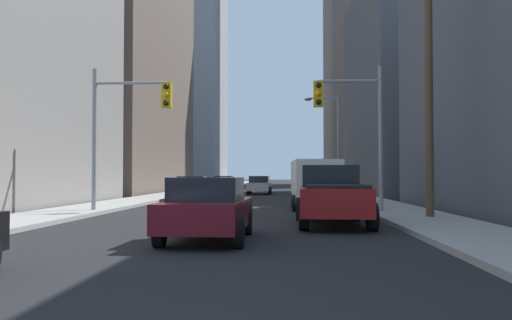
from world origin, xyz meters
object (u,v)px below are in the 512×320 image
Objects in this scene: sedan_beige at (193,188)px; sedan_silver at (260,185)px; traffic_signal_near_left at (127,116)px; traffic_signal_near_right at (352,115)px; cargo_van_white at (315,181)px; sedan_maroon at (208,208)px; sedan_blue at (224,184)px; pickup_truck_red at (332,195)px.

sedan_silver is (3.58, 11.89, 0.00)m from sedan_beige.
traffic_signal_near_right is (9.22, -0.00, -0.03)m from traffic_signal_near_left.
sedan_beige is 0.99× the size of sedan_silver.
sedan_maroon is (-3.27, -12.19, -0.52)m from cargo_van_white.
cargo_van_white is 10.42m from sedan_beige.
sedan_silver is at bearing 73.24° from sedan_beige.
traffic_signal_near_left reaches higher than sedan_silver.
cargo_van_white reaches higher than sedan_silver.
traffic_signal_near_left is 9.22m from traffic_signal_near_right.
sedan_beige is 12.42m from sedan_silver.
sedan_beige is (-7.05, 7.66, -0.52)m from cargo_van_white.
traffic_signal_near_right reaches higher than sedan_beige.
cargo_van_white is at bearing 111.94° from traffic_signal_near_right.
sedan_maroon is 1.00× the size of sedan_blue.
sedan_maroon is 0.71× the size of traffic_signal_near_left.
sedan_blue is at bearing 87.62° from traffic_signal_near_left.
traffic_signal_near_left is (-0.85, -10.92, 3.25)m from sedan_beige.
traffic_signal_near_left is at bearing 149.89° from pickup_truck_red.
sedan_blue is (-6.90, 30.79, -0.16)m from pickup_truck_red.
traffic_signal_near_left is at bearing -94.47° from sedan_beige.
cargo_van_white reaches higher than sedan_maroon.
sedan_maroon is at bearing -84.23° from sedan_blue.
sedan_beige is at bearing 114.64° from pickup_truck_red.
sedan_silver is (-3.47, 19.55, -0.52)m from cargo_van_white.
traffic_signal_near_right is (4.59, 8.93, 3.22)m from sedan_maroon.
pickup_truck_red reaches higher than sedan_blue.
sedan_blue is at bearing 102.64° from pickup_truck_red.
sedan_blue is (-3.35, 3.34, 0.00)m from sedan_silver.
sedan_blue is 0.70× the size of traffic_signal_near_left.
cargo_van_white is at bearing 74.97° from sedan_maroon.
cargo_van_white is 0.88× the size of traffic_signal_near_left.
traffic_signal_near_left is at bearing -92.38° from sedan_blue.
sedan_beige and sedan_silver have the same top height.
pickup_truck_red is 1.29× the size of sedan_blue.
pickup_truck_red reaches higher than sedan_silver.
sedan_blue is at bearing 106.60° from cargo_van_white.
sedan_maroon is 0.71× the size of traffic_signal_near_right.
sedan_silver is 23.46m from traffic_signal_near_left.
sedan_maroon is 10.57m from traffic_signal_near_left.
traffic_signal_near_right reaches higher than pickup_truck_red.
sedan_maroon is 35.26m from sedan_blue.
pickup_truck_red is 0.91× the size of traffic_signal_near_left.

